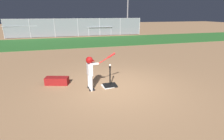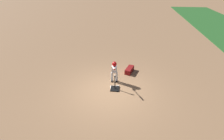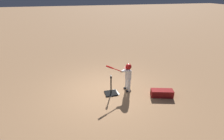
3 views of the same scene
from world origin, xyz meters
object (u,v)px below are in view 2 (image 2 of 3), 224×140
object	(u,v)px
batting_tee	(115,87)
equipment_bag	(129,70)
batter_child	(114,69)
baseball	(115,76)

from	to	relation	value
batting_tee	equipment_bag	distance (m)	1.98
batting_tee	equipment_bag	size ratio (longest dim) A/B	0.89
batter_child	baseball	xyz separation A→B (m)	(0.70, 0.10, 0.04)
equipment_bag	batting_tee	bearing A→B (deg)	-3.17
batting_tee	batter_child	distance (m)	0.96
batting_tee	equipment_bag	xyz separation A→B (m)	(-1.86, 0.67, 0.05)
batting_tee	equipment_bag	world-z (taller)	batting_tee
baseball	batter_child	bearing A→B (deg)	-171.47
batting_tee	batter_child	world-z (taller)	batter_child
batter_child	equipment_bag	world-z (taller)	batter_child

